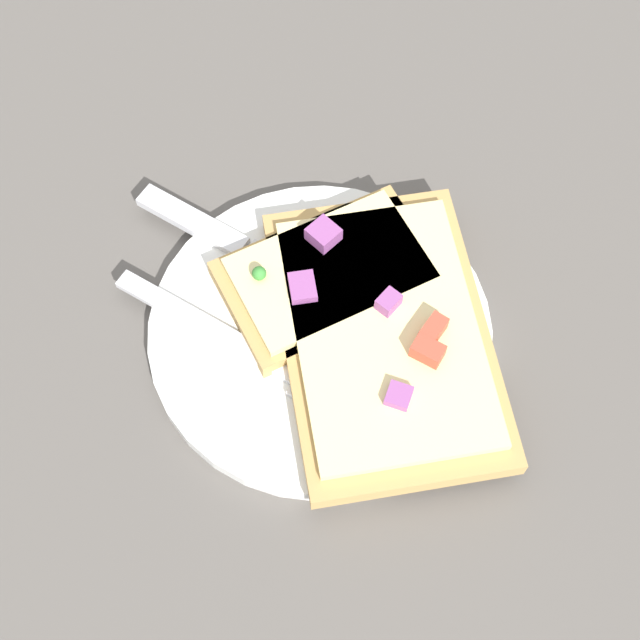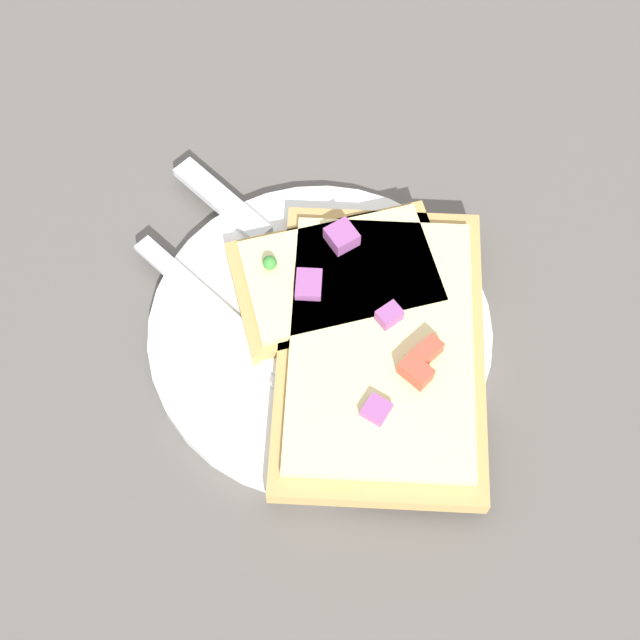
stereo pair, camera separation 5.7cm
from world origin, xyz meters
name	(u,v)px [view 2 (the right image)]	position (x,y,z in m)	size (l,w,h in m)	color
ground_plane	(320,335)	(0.00, 0.00, 0.00)	(4.00, 4.00, 0.00)	#56514C
plate	(320,331)	(0.00, 0.00, 0.01)	(0.22, 0.22, 0.01)	white
fork	(269,356)	(-0.01, -0.04, 0.01)	(0.22, 0.05, 0.01)	silver
knife	(274,245)	(-0.06, 0.03, 0.01)	(0.22, 0.05, 0.01)	silver
pizza_slice_main	(381,348)	(0.04, 0.01, 0.02)	(0.22, 0.24, 0.03)	tan
pizza_slice_corner	(340,278)	(-0.01, 0.03, 0.02)	(0.15, 0.16, 0.03)	tan
crumb_scatter	(375,330)	(0.03, 0.02, 0.02)	(0.05, 0.07, 0.01)	#A17A4F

